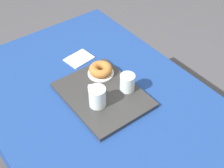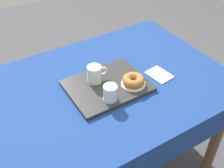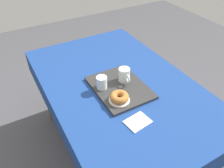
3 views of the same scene
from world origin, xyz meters
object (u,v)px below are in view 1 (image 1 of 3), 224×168
tea_mug_left (97,97)px  water_glass_near (127,83)px  dining_table (106,119)px  paper_napkin (79,59)px  serving_tray (103,95)px  sugar_donut_left (101,69)px  donut_plate_left (101,73)px

tea_mug_left → water_glass_near: tea_mug_left is taller
dining_table → paper_napkin: paper_napkin is taller
serving_tray → water_glass_near: size_ratio=4.94×
serving_tray → paper_napkin: serving_tray is taller
water_glass_near → paper_napkin: bearing=-172.5°
tea_mug_left → water_glass_near: size_ratio=1.39×
sugar_donut_left → paper_napkin: (-0.19, -0.01, -0.05)m
dining_table → donut_plate_left: donut_plate_left is taller
dining_table → water_glass_near: (-0.01, 0.13, 0.14)m
serving_tray → sugar_donut_left: size_ratio=3.57×
dining_table → sugar_donut_left: 0.24m
donut_plate_left → dining_table: bearing=-29.2°
water_glass_near → donut_plate_left: bearing=-167.7°
water_glass_near → sugar_donut_left: (-0.16, -0.04, -0.01)m
sugar_donut_left → dining_table: bearing=-29.2°
tea_mug_left → donut_plate_left: size_ratio=0.90×
sugar_donut_left → paper_napkin: bearing=-176.9°
dining_table → tea_mug_left: bearing=-121.3°
serving_tray → paper_napkin: 0.31m
donut_plate_left → sugar_donut_left: size_ratio=1.11×
serving_tray → sugar_donut_left: (-0.12, 0.07, 0.04)m
paper_napkin → donut_plate_left: bearing=3.1°
paper_napkin → dining_table: bearing=-13.8°
serving_tray → paper_napkin: (-0.30, 0.06, -0.01)m
paper_napkin → tea_mug_left: bearing=-19.4°
donut_plate_left → paper_napkin: size_ratio=0.95×
donut_plate_left → sugar_donut_left: sugar_donut_left is taller
dining_table → serving_tray: serving_tray is taller
tea_mug_left → paper_napkin: 0.37m
tea_mug_left → water_glass_near: bearing=88.2°
dining_table → donut_plate_left: (-0.18, 0.10, 0.11)m
donut_plate_left → serving_tray: bearing=-31.7°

